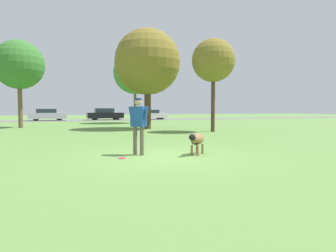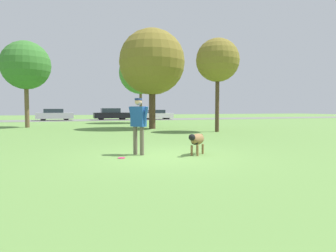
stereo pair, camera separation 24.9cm
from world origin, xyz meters
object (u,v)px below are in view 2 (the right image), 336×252
Objects in this scene: person at (138,121)px; tree_far_right at (141,73)px; dog at (197,140)px; parked_car_black at (111,114)px; tree_near_right at (218,61)px; frisbee at (121,158)px; tree_mid_center at (152,62)px; parked_car_silver at (54,115)px; parked_car_white at (157,115)px; tree_far_left at (26,65)px.

tree_far_right reaches higher than person.
dog is 29.71m from parked_car_black.
person is 10.55m from tree_near_right.
tree_mid_center reaches higher than frisbee.
dog is at bearing -93.51° from parked_car_black.
parked_car_silver is at bearing 111.82° from tree_mid_center.
tree_near_right is at bearing -81.47° from tree_far_right.
tree_near_right reaches higher than frisbee.
tree_mid_center reaches higher than parked_car_white.
frisbee is 30.63m from parked_car_white.
tree_far_right is at bearing 127.03° from person.
parked_car_white is (5.87, -0.52, -0.08)m from parked_car_black.
tree_mid_center reaches higher than person.
parked_car_white is (9.84, 29.00, 0.62)m from frisbee.
dog is at bearing -98.90° from tree_far_right.
dog is 0.20× the size of parked_car_silver.
tree_near_right is 22.19m from parked_car_black.
tree_far_right is 1.65× the size of parked_car_silver.
tree_near_right is at bearing -81.46° from parked_car_black.
parked_car_silver reaches higher than parked_car_white.
dog is at bearing 31.12° from person.
tree_far_right is 10.74m from parked_car_white.
frisbee is (-0.63, -0.47, -1.05)m from person.
parked_car_white is (9.22, 28.53, -0.43)m from person.
frisbee is 0.05× the size of parked_car_silver.
parked_car_black reaches higher than frisbee.
tree_far_left reaches higher than parked_car_silver.
tree_mid_center is 18.09m from parked_car_black.
tree_near_right is (1.84, -12.27, -0.58)m from tree_far_right.
person is 0.25× the size of tree_far_right.
parked_car_silver is 0.97× the size of parked_car_black.
parked_car_black is 5.89m from parked_car_white.
parked_car_white is at bearing -5.38° from parked_car_black.
frisbee is at bearing -132.94° from tree_near_right.
tree_far_right is at bearing 21.78° from tree_far_left.
tree_far_right is at bearing 98.53° from tree_near_right.
tree_mid_center is at bearing 127.30° from tree_near_right.
person is 0.43× the size of parked_car_white.
tree_far_left is at bearing 104.69° from frisbee.
tree_mid_center is at bearing -70.86° from parked_car_silver.
tree_far_right is 12.42m from tree_near_right.
parked_car_black is (1.65, 29.66, 0.24)m from dog.
person is 29.24m from parked_car_black.
tree_mid_center is 1.73× the size of parked_car_white.
tree_far_right is at bearing -81.03° from parked_car_black.
frisbee is 21.48m from tree_far_right.
person is 20.66m from tree_far_right.
tree_far_right is at bearing -51.35° from parked_car_silver.
parked_car_black is (3.35, 29.05, -0.35)m from person.
tree_mid_center is at bearing -105.44° from parked_car_white.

